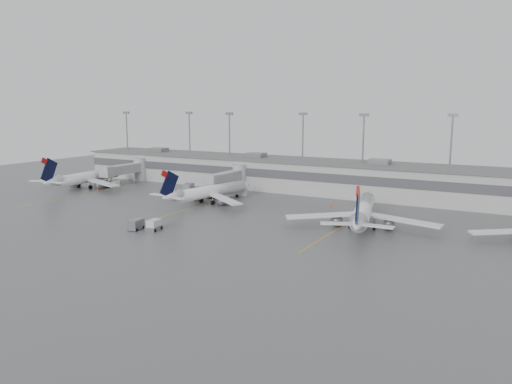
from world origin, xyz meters
The scene contains 18 objects.
ground centered at (0.00, 0.00, 0.00)m, with size 260.00×260.00×0.00m, color #555558.
terminal centered at (-0.01, 57.98, 4.17)m, with size 152.00×17.00×9.45m.
light_masts centered at (0.00, 63.75, 12.03)m, with size 142.40×8.00×20.60m.
jet_bridge_left centered at (-55.50, 45.72, 3.87)m, with size 4.00×17.20×7.00m.
jet_bridge_right centered at (-20.50, 45.72, 3.87)m, with size 4.00×17.20×7.00m.
stand_markings centered at (0.00, 24.00, 0.01)m, with size 105.25×40.00×0.01m.
jet_far_left centered at (-59.04, 31.65, 3.07)m, with size 27.18×30.57×9.89m.
jet_mid_left centered at (-17.17, 30.13, 2.83)m, with size 24.62×27.88×9.12m.
jet_mid_right centered at (21.29, 24.32, 3.18)m, with size 27.47×31.14×10.23m.
baggage_tug centered at (-11.43, 4.24, 0.78)m, with size 2.42×3.35×2.00m.
baggage_cart centered at (-14.63, 3.04, 1.02)m, with size 2.18×3.28×1.96m.
gse_uld_a centered at (-54.58, 37.99, 0.84)m, with size 2.36×1.57×1.67m, color silver.
gse_uld_b centered at (-15.63, 42.69, 0.89)m, with size 2.51×1.67×1.78m, color silver.
gse_uld_c centered at (15.77, 43.75, 0.81)m, with size 2.28×1.52×1.62m, color silver.
gse_loader centered at (-31.11, 41.08, 1.06)m, with size 2.13×3.40×2.13m, color slate.
cone_a centered at (-53.22, 30.42, 0.38)m, with size 0.48×0.48×0.77m, color #EB4304.
cone_b centered at (-16.74, 29.85, 0.30)m, with size 0.37×0.37×0.60m, color #EB4304.
cone_c centered at (9.23, 39.93, 0.40)m, with size 0.50×0.50×0.80m, color #EB4304.
Camera 1 is at (47.83, -63.96, 22.41)m, focal length 35.00 mm.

